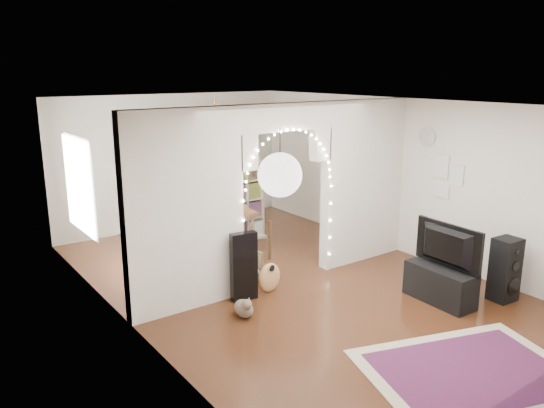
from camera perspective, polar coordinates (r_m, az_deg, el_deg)
floor at (r=8.31m, az=1.32°, el=-8.10°), size 7.50×7.50×0.00m
ceiling at (r=7.70m, az=1.43°, el=10.83°), size 5.00×7.50×0.02m
wall_back at (r=11.05m, az=-10.58°, el=4.58°), size 5.00×0.02×2.70m
wall_front at (r=5.54m, az=25.84°, el=-6.29°), size 5.00×0.02×2.70m
wall_left at (r=6.72m, az=-15.81°, el=-1.92°), size 0.02×7.50×2.70m
wall_right at (r=9.59m, az=13.33°, el=2.99°), size 0.02×7.50×2.70m
divider_wall at (r=7.88m, az=1.37°, el=1.53°), size 5.00×0.20×2.70m
fairy_lights at (r=7.75m, az=1.97°, el=2.26°), size 1.64×0.04×1.60m
window at (r=8.36m, az=-20.06°, el=1.94°), size 0.04×1.20×1.40m
wall_clock at (r=9.09m, az=16.39°, el=6.99°), size 0.03×0.31×0.31m
picture_frames at (r=8.94m, az=18.14°, el=2.85°), size 0.02×0.50×0.70m
paper_lantern at (r=4.71m, az=0.85°, el=3.14°), size 0.40×0.40×0.40m
ceiling_fan at (r=9.38m, az=-6.15°, el=9.53°), size 1.10×1.10×0.30m
area_rug at (r=6.34m, az=20.59°, el=-16.55°), size 2.63×2.28×0.02m
guitar_case at (r=7.45m, az=-3.05°, el=-6.73°), size 0.39×0.18×0.99m
acoustic_guitar at (r=7.72m, az=-0.26°, el=-6.67°), size 0.39×0.22×0.92m
tabby_cat at (r=7.07m, az=-3.01°, el=-11.10°), size 0.30×0.50×0.33m
floor_speaker at (r=8.12m, az=23.78°, el=-6.48°), size 0.37×0.34×0.91m
media_console at (r=7.83m, az=17.61°, el=-8.27°), size 0.46×1.02×0.50m
tv at (r=7.64m, az=17.92°, el=-4.39°), size 0.20×1.08×0.62m
bookcase at (r=9.96m, az=-4.91°, el=0.25°), size 1.52×0.67×1.52m
dining_table at (r=9.30m, az=-5.90°, el=-1.28°), size 1.28×0.93×0.76m
flower_vase at (r=9.26m, az=-5.93°, el=-0.27°), size 0.20×0.20×0.19m
dining_chair_left at (r=9.56m, az=-5.32°, el=-3.61°), size 0.57×0.59×0.47m
dining_chair_right at (r=8.17m, az=-3.46°, el=-6.69°), size 0.58×0.59×0.48m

